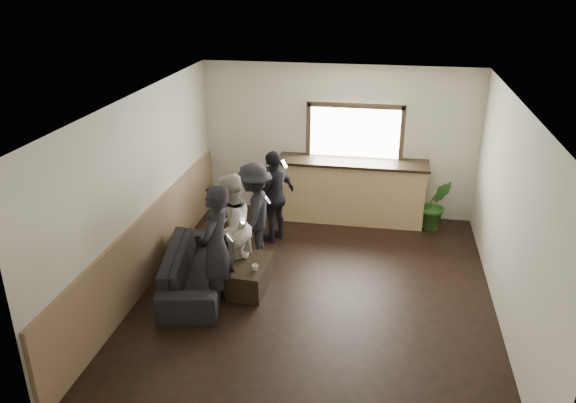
% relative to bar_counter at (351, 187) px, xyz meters
% --- Properties ---
extents(ground, '(5.00, 6.00, 0.01)m').
position_rel_bar_counter_xyz_m(ground, '(-0.30, -2.70, -0.64)').
color(ground, black).
extents(room_shell, '(5.01, 6.01, 2.80)m').
position_rel_bar_counter_xyz_m(room_shell, '(-1.04, -2.70, 0.83)').
color(room_shell, silver).
rests_on(room_shell, ground).
extents(bar_counter, '(2.70, 0.68, 2.13)m').
position_rel_bar_counter_xyz_m(bar_counter, '(0.00, 0.00, 0.00)').
color(bar_counter, tan).
rests_on(bar_counter, ground).
extents(sofa, '(1.19, 2.20, 0.61)m').
position_rel_bar_counter_xyz_m(sofa, '(-2.05, -2.80, -0.34)').
color(sofa, black).
rests_on(sofa, ground).
extents(coffee_table, '(0.54, 0.91, 0.40)m').
position_rel_bar_counter_xyz_m(coffee_table, '(-1.25, -2.70, -0.44)').
color(coffee_table, black).
rests_on(coffee_table, ground).
extents(cup_a, '(0.16, 0.16, 0.09)m').
position_rel_bar_counter_xyz_m(cup_a, '(-1.37, -2.54, -0.20)').
color(cup_a, silver).
rests_on(cup_a, coffee_table).
extents(cup_b, '(0.12, 0.12, 0.09)m').
position_rel_bar_counter_xyz_m(cup_b, '(-1.13, -2.86, -0.20)').
color(cup_b, silver).
rests_on(cup_b, coffee_table).
extents(potted_plant, '(0.59, 0.52, 0.94)m').
position_rel_bar_counter_xyz_m(potted_plant, '(1.51, -0.15, -0.17)').
color(potted_plant, '#2D6623').
rests_on(potted_plant, ground).
extents(person_a, '(0.51, 0.69, 1.76)m').
position_rel_bar_counter_xyz_m(person_a, '(-1.59, -3.18, 0.24)').
color(person_a, black).
rests_on(person_a, ground).
extents(person_b, '(0.88, 0.98, 1.65)m').
position_rel_bar_counter_xyz_m(person_b, '(-1.60, -2.45, 0.18)').
color(person_b, '#BBB9A9').
rests_on(person_b, ground).
extents(person_c, '(0.61, 1.04, 1.60)m').
position_rel_bar_counter_xyz_m(person_c, '(-1.40, -1.77, 0.16)').
color(person_c, black).
rests_on(person_c, ground).
extents(person_d, '(0.80, 1.00, 1.59)m').
position_rel_bar_counter_xyz_m(person_d, '(-1.22, -1.07, 0.15)').
color(person_d, black).
rests_on(person_d, ground).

